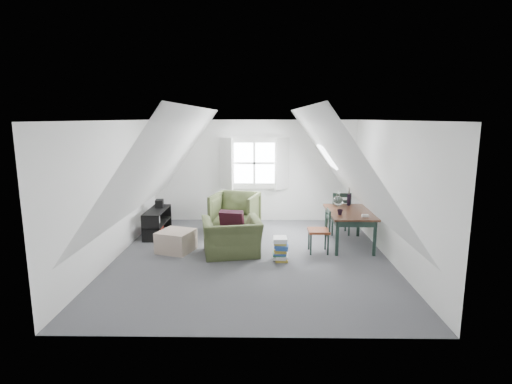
{
  "coord_description": "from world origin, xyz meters",
  "views": [
    {
      "loc": [
        0.18,
        -7.05,
        2.54
      ],
      "look_at": [
        0.07,
        0.6,
        1.12
      ],
      "focal_mm": 28.0,
      "sensor_mm": 36.0,
      "label": 1
    }
  ],
  "objects_px": {
    "ottoman": "(176,241)",
    "dining_chair_far": "(340,212)",
    "dining_chair_near": "(320,230)",
    "armchair_far": "(235,232)",
    "magazine_stack": "(281,249)",
    "dining_table": "(349,216)",
    "media_shelf": "(157,224)",
    "armchair_near": "(232,255)"
  },
  "relations": [
    {
      "from": "armchair_far",
      "to": "dining_chair_far",
      "type": "xyz_separation_m",
      "value": [
        2.33,
        -0.12,
        0.5
      ]
    },
    {
      "from": "armchair_far",
      "to": "media_shelf",
      "type": "xyz_separation_m",
      "value": [
        -1.7,
        -0.3,
        0.26
      ]
    },
    {
      "from": "armchair_far",
      "to": "magazine_stack",
      "type": "height_order",
      "value": "armchair_far"
    },
    {
      "from": "dining_table",
      "to": "dining_chair_far",
      "type": "relative_size",
      "value": 1.48
    },
    {
      "from": "armchair_far",
      "to": "media_shelf",
      "type": "bearing_deg",
      "value": -155.63
    },
    {
      "from": "magazine_stack",
      "to": "dining_chair_far",
      "type": "bearing_deg",
      "value": 50.81
    },
    {
      "from": "armchair_far",
      "to": "magazine_stack",
      "type": "relative_size",
      "value": 2.34
    },
    {
      "from": "dining_table",
      "to": "armchair_near",
      "type": "bearing_deg",
      "value": -168.35
    },
    {
      "from": "dining_chair_far",
      "to": "magazine_stack",
      "type": "xyz_separation_m",
      "value": [
        -1.39,
        -1.7,
        -0.29
      ]
    },
    {
      "from": "media_shelf",
      "to": "magazine_stack",
      "type": "distance_m",
      "value": 3.05
    },
    {
      "from": "dining_chair_far",
      "to": "dining_chair_near",
      "type": "relative_size",
      "value": 1.13
    },
    {
      "from": "armchair_far",
      "to": "dining_chair_near",
      "type": "xyz_separation_m",
      "value": [
        1.72,
        -1.37,
        0.44
      ]
    },
    {
      "from": "dining_table",
      "to": "dining_chair_near",
      "type": "distance_m",
      "value": 0.8
    },
    {
      "from": "dining_table",
      "to": "dining_chair_near",
      "type": "bearing_deg",
      "value": -148.13
    },
    {
      "from": "armchair_far",
      "to": "dining_chair_near",
      "type": "relative_size",
      "value": 1.17
    },
    {
      "from": "armchair_near",
      "to": "media_shelf",
      "type": "distance_m",
      "value": 2.15
    },
    {
      "from": "magazine_stack",
      "to": "armchair_near",
      "type": "bearing_deg",
      "value": 162.87
    },
    {
      "from": "media_shelf",
      "to": "dining_table",
      "type": "bearing_deg",
      "value": -5.82
    },
    {
      "from": "dining_chair_far",
      "to": "dining_chair_near",
      "type": "height_order",
      "value": "dining_chair_far"
    },
    {
      "from": "magazine_stack",
      "to": "dining_table",
      "type": "bearing_deg",
      "value": 32.39
    },
    {
      "from": "dining_chair_near",
      "to": "media_shelf",
      "type": "distance_m",
      "value": 3.59
    },
    {
      "from": "dining_chair_far",
      "to": "dining_chair_near",
      "type": "xyz_separation_m",
      "value": [
        -0.61,
        -1.25,
        -0.06
      ]
    },
    {
      "from": "media_shelf",
      "to": "magazine_stack",
      "type": "xyz_separation_m",
      "value": [
        2.64,
        -1.52,
        -0.05
      ]
    },
    {
      "from": "armchair_near",
      "to": "ottoman",
      "type": "relative_size",
      "value": 1.74
    },
    {
      "from": "ottoman",
      "to": "dining_chair_far",
      "type": "xyz_separation_m",
      "value": [
        3.38,
        1.23,
        0.3
      ]
    },
    {
      "from": "armchair_far",
      "to": "dining_chair_far",
      "type": "relative_size",
      "value": 1.03
    },
    {
      "from": "armchair_far",
      "to": "dining_table",
      "type": "bearing_deg",
      "value": -6.89
    },
    {
      "from": "dining_table",
      "to": "dining_chair_far",
      "type": "xyz_separation_m",
      "value": [
        -0.03,
        0.8,
        -0.11
      ]
    },
    {
      "from": "armchair_near",
      "to": "dining_table",
      "type": "bearing_deg",
      "value": -176.23
    },
    {
      "from": "media_shelf",
      "to": "magazine_stack",
      "type": "bearing_deg",
      "value": -26.98
    },
    {
      "from": "armchair_far",
      "to": "magazine_stack",
      "type": "xyz_separation_m",
      "value": [
        0.94,
        -1.82,
        0.21
      ]
    },
    {
      "from": "armchair_far",
      "to": "media_shelf",
      "type": "distance_m",
      "value": 1.74
    },
    {
      "from": "media_shelf",
      "to": "armchair_near",
      "type": "bearing_deg",
      "value": -32.66
    },
    {
      "from": "dining_chair_near",
      "to": "magazine_stack",
      "type": "relative_size",
      "value": 2.01
    },
    {
      "from": "armchair_far",
      "to": "dining_chair_far",
      "type": "bearing_deg",
      "value": 11.6
    },
    {
      "from": "dining_chair_near",
      "to": "armchair_far",
      "type": "bearing_deg",
      "value": -129.6
    },
    {
      "from": "armchair_near",
      "to": "media_shelf",
      "type": "xyz_separation_m",
      "value": [
        -1.73,
        1.24,
        0.26
      ]
    },
    {
      "from": "ottoman",
      "to": "dining_chair_near",
      "type": "distance_m",
      "value": 2.78
    },
    {
      "from": "ottoman",
      "to": "media_shelf",
      "type": "height_order",
      "value": "media_shelf"
    },
    {
      "from": "dining_table",
      "to": "magazine_stack",
      "type": "relative_size",
      "value": 3.35
    },
    {
      "from": "ottoman",
      "to": "dining_chair_near",
      "type": "xyz_separation_m",
      "value": [
        2.77,
        -0.02,
        0.24
      ]
    },
    {
      "from": "ottoman",
      "to": "dining_table",
      "type": "bearing_deg",
      "value": 7.07
    }
  ]
}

